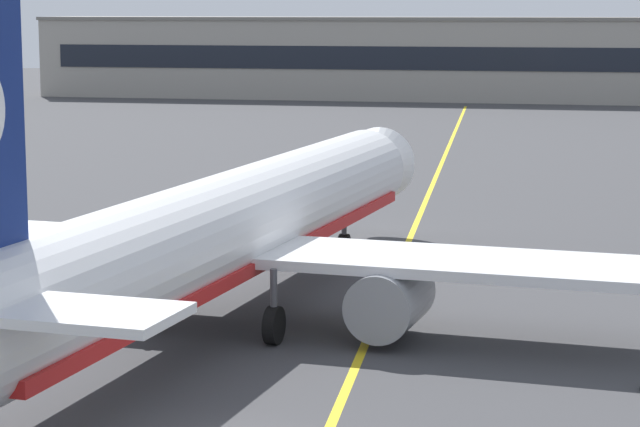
{
  "coord_description": "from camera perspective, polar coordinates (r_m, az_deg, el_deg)",
  "views": [
    {
      "loc": [
        9.01,
        -30.5,
        11.14
      ],
      "look_at": [
        -0.22,
        11.63,
        4.34
      ],
      "focal_mm": 73.15,
      "sensor_mm": 36.0,
      "label": 1
    }
  ],
  "objects": [
    {
      "name": "terminal_building",
      "position": [
        161.55,
        13.13,
        6.57
      ],
      "size": [
        145.67,
        12.4,
        10.12
      ],
      "color": "#9E998E",
      "rests_on": "ground"
    },
    {
      "name": "safety_cone_by_nose_gear",
      "position": [
        61.32,
        -0.16,
        -1.27
      ],
      "size": [
        0.44,
        0.44,
        0.55
      ],
      "color": "orange",
      "rests_on": "ground"
    },
    {
      "name": "taxiway_centreline",
      "position": [
        62.18,
        3.83,
        -1.39
      ],
      "size": [
        13.71,
        179.52,
        0.01
      ],
      "primitive_type": "cube",
      "rotation": [
        0.0,
        0.0,
        0.07
      ],
      "color": "yellow",
      "rests_on": "ground"
    },
    {
      "name": "airliner_foreground",
      "position": [
        45.86,
        -4.3,
        -0.83
      ],
      "size": [
        32.32,
        41.52,
        11.65
      ],
      "color": "white",
      "rests_on": "ground"
    }
  ]
}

